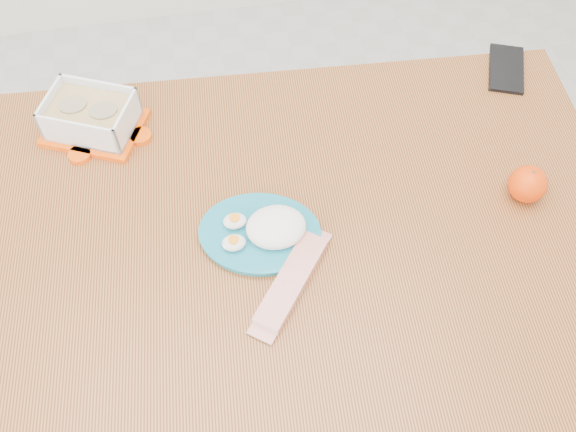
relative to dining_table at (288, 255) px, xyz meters
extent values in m
plane|color=#B7B7B2|center=(-0.12, -0.08, -0.67)|extent=(3.50, 3.50, 0.00)
cube|color=#A4652E|center=(0.00, 0.00, 0.06)|extent=(1.43, 1.00, 0.04)
cylinder|color=brown|center=(-0.60, 0.44, -0.31)|extent=(0.06, 0.06, 0.71)
cylinder|color=brown|center=(0.65, 0.36, -0.31)|extent=(0.06, 0.06, 0.71)
cube|color=#FF5207|center=(-0.37, 0.35, 0.09)|extent=(0.25, 0.22, 0.01)
cube|color=white|center=(-0.37, 0.35, 0.13)|extent=(0.22, 0.19, 0.07)
cube|color=tan|center=(-0.37, 0.35, 0.13)|extent=(0.20, 0.18, 0.05)
cylinder|color=tan|center=(-0.40, 0.36, 0.14)|extent=(0.08, 0.08, 0.02)
cylinder|color=tan|center=(-0.34, 0.33, 0.14)|extent=(0.08, 0.08, 0.02)
sphere|color=#E34604|center=(0.49, 0.00, 0.12)|extent=(0.08, 0.08, 0.08)
cylinder|color=teal|center=(-0.06, 0.00, 0.09)|extent=(0.29, 0.29, 0.01)
ellipsoid|color=white|center=(-0.02, 0.00, 0.12)|extent=(0.14, 0.13, 0.05)
ellipsoid|color=silver|center=(-0.10, 0.03, 0.11)|extent=(0.05, 0.05, 0.02)
ellipsoid|color=silver|center=(-0.11, -0.02, 0.11)|extent=(0.05, 0.05, 0.02)
cube|color=red|center=(-0.01, -0.11, 0.09)|extent=(0.17, 0.20, 0.02)
cube|color=black|center=(0.59, 0.36, 0.09)|extent=(0.13, 0.18, 0.01)
camera|label=1|loc=(-0.12, -0.67, 1.15)|focal=40.00mm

